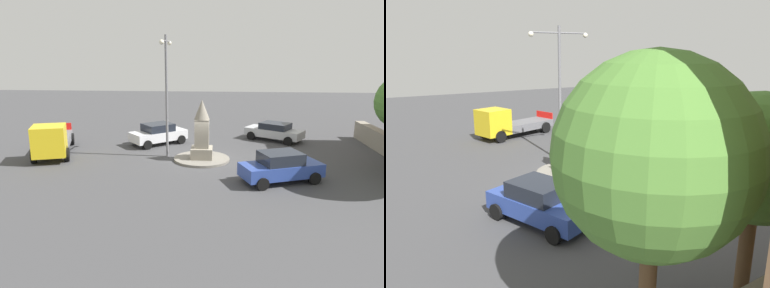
{
  "view_description": "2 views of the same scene",
  "coord_description": "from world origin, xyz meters",
  "views": [
    {
      "loc": [
        22.64,
        1.09,
        6.67
      ],
      "look_at": [
        0.44,
        -0.57,
        1.13
      ],
      "focal_mm": 35.4,
      "sensor_mm": 36.0,
      "label": 1
    },
    {
      "loc": [
        8.94,
        15.88,
        6.3
      ],
      "look_at": [
        -0.92,
        -0.69,
        1.34
      ],
      "focal_mm": 34.26,
      "sensor_mm": 36.0,
      "label": 2
    }
  ],
  "objects": [
    {
      "name": "car_blue_passing",
      "position": [
        3.7,
        4.27,
        0.81
      ],
      "size": [
        3.08,
        4.51,
        1.6
      ],
      "color": "#2D479E",
      "rests_on": "ground"
    },
    {
      "name": "streetlamp",
      "position": [
        -0.67,
        -2.24,
        4.63
      ],
      "size": [
        3.58,
        0.28,
        7.57
      ],
      "color": "slate",
      "rests_on": "ground"
    },
    {
      "name": "car_silver_near_island",
      "position": [
        -5.65,
        5.2,
        0.72
      ],
      "size": [
        3.7,
        4.49,
        1.37
      ],
      "color": "#B7BABF",
      "rests_on": "ground"
    },
    {
      "name": "traffic_island",
      "position": [
        0.0,
        0.0,
        0.07
      ],
      "size": [
        3.47,
        3.47,
        0.15
      ],
      "primitive_type": "cylinder",
      "color": "gray",
      "rests_on": "ground"
    },
    {
      "name": "monument",
      "position": [
        0.0,
        0.0,
        1.75
      ],
      "size": [
        1.31,
        1.31,
        3.63
      ],
      "color": "gray",
      "rests_on": "traffic_island"
    },
    {
      "name": "truck_yellow_far_side",
      "position": [
        -0.14,
        -9.59,
        1.04
      ],
      "size": [
        6.27,
        3.63,
        2.24
      ],
      "color": "yellow",
      "rests_on": "ground"
    },
    {
      "name": "car_white_waiting",
      "position": [
        -3.9,
        -3.36,
        0.79
      ],
      "size": [
        3.94,
        4.23,
        1.52
      ],
      "color": "silver",
      "rests_on": "ground"
    },
    {
      "name": "ground_plane",
      "position": [
        0.0,
        0.0,
        0.0
      ],
      "size": [
        80.0,
        80.0,
        0.0
      ],
      "primitive_type": "plane",
      "color": "#424244"
    }
  ]
}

